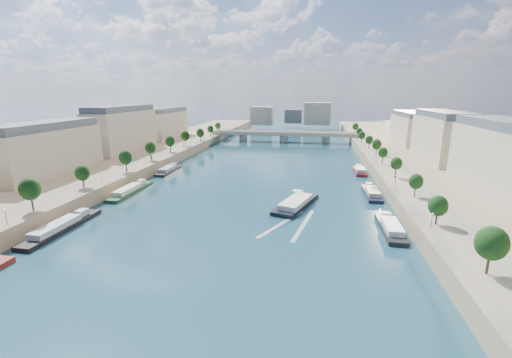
% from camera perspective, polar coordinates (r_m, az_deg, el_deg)
% --- Properties ---
extents(ground, '(700.00, 700.00, 0.00)m').
position_cam_1_polar(ground, '(146.21, 0.18, -0.62)').
color(ground, '#0D343A').
rests_on(ground, ground).
extents(quay_left, '(44.00, 520.00, 5.00)m').
position_cam_1_polar(quay_left, '(172.53, -24.13, 1.29)').
color(quay_left, '#9E8460').
rests_on(quay_left, ground).
extents(quay_right, '(44.00, 520.00, 5.00)m').
position_cam_1_polar(quay_right, '(151.63, 28.10, -0.83)').
color(quay_right, '#9E8460').
rests_on(quay_right, ground).
extents(pave_left, '(14.00, 520.00, 0.10)m').
position_cam_1_polar(pave_left, '(164.17, -19.85, 1.99)').
color(pave_left, gray).
rests_on(pave_left, quay_left).
extents(pave_right, '(14.00, 520.00, 0.10)m').
position_cam_1_polar(pave_right, '(146.93, 22.67, 0.35)').
color(pave_right, gray).
rests_on(pave_right, quay_right).
extents(trees_left, '(4.80, 268.80, 8.26)m').
position_cam_1_polar(trees_left, '(163.91, -19.06, 3.98)').
color(trees_left, '#382B1E').
rests_on(trees_left, ground).
extents(trees_right, '(4.80, 268.80, 8.26)m').
position_cam_1_polar(trees_right, '(154.97, 21.36, 3.22)').
color(trees_right, '#382B1E').
rests_on(trees_right, ground).
extents(lamps_left, '(0.36, 200.36, 4.28)m').
position_cam_1_polar(lamps_left, '(152.94, -20.28, 2.15)').
color(lamps_left, black).
rests_on(lamps_left, ground).
extents(lamps_right, '(0.36, 200.36, 4.28)m').
position_cam_1_polar(lamps_right, '(150.18, 20.69, 1.90)').
color(lamps_right, black).
rests_on(lamps_right, ground).
extents(buildings_left, '(16.00, 226.00, 23.20)m').
position_cam_1_polar(buildings_left, '(187.38, -25.88, 6.40)').
color(buildings_left, '#C3B896').
rests_on(buildings_left, ground).
extents(buildings_right, '(16.00, 226.00, 23.20)m').
position_cam_1_polar(buildings_right, '(164.67, 31.71, 4.78)').
color(buildings_right, '#C3B896').
rests_on(buildings_right, ground).
extents(skyline, '(79.00, 42.00, 22.00)m').
position_cam_1_polar(skyline, '(360.10, 6.63, 10.60)').
color(skyline, '#C3B896').
rests_on(skyline, ground).
extents(bridge, '(112.00, 12.00, 8.15)m').
position_cam_1_polar(bridge, '(266.33, 4.67, 7.27)').
color(bridge, '#C1B79E').
rests_on(bridge, ground).
extents(tour_barge, '(15.18, 27.20, 3.67)m').
position_cam_1_polar(tour_barge, '(117.34, 6.68, -4.04)').
color(tour_barge, black).
rests_on(tour_barge, ground).
extents(wake, '(15.49, 25.75, 0.04)m').
position_cam_1_polar(wake, '(102.04, 6.12, -7.46)').
color(wake, silver).
rests_on(wake, ground).
extents(moored_barges_left, '(5.00, 154.50, 3.60)m').
position_cam_1_polar(moored_barges_left, '(114.10, -28.40, -6.35)').
color(moored_barges_left, '#181732').
rests_on(moored_barges_left, ground).
extents(moored_barges_right, '(5.00, 156.72, 3.60)m').
position_cam_1_polar(moored_barges_right, '(110.58, 20.75, -6.14)').
color(moored_barges_right, black).
rests_on(moored_barges_right, ground).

